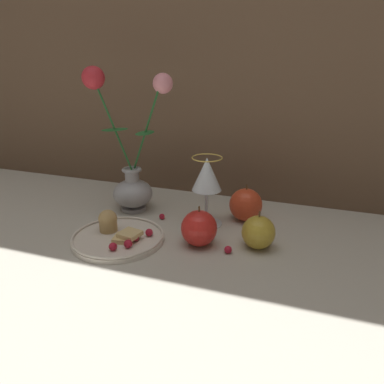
# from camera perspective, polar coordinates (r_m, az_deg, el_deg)

# --- Properties ---
(ground_plane) EXTENTS (2.40, 2.40, 0.00)m
(ground_plane) POSITION_cam_1_polar(r_m,az_deg,el_deg) (0.93, -5.75, -5.25)
(ground_plane) COLOR #B7B2A3
(ground_plane) RESTS_ON ground
(vase) EXTENTS (0.24, 0.11, 0.37)m
(vase) POSITION_cam_1_polar(r_m,az_deg,el_deg) (1.00, -9.48, 3.97)
(vase) COLOR #A3A3A8
(vase) RESTS_ON ground_plane
(plate_with_pastries) EXTENTS (0.21, 0.21, 0.06)m
(plate_with_pastries) POSITION_cam_1_polar(r_m,az_deg,el_deg) (0.88, -11.33, -6.45)
(plate_with_pastries) COLOR silver
(plate_with_pastries) RESTS_ON ground_plane
(wine_glass) EXTENTS (0.08, 0.08, 0.17)m
(wine_glass) POSITION_cam_1_polar(r_m,az_deg,el_deg) (0.90, 2.27, 2.25)
(wine_glass) COLOR silver
(wine_glass) RESTS_ON ground_plane
(apple_beside_vase) EXTENTS (0.08, 0.08, 0.09)m
(apple_beside_vase) POSITION_cam_1_polar(r_m,az_deg,el_deg) (0.83, 1.08, -5.53)
(apple_beside_vase) COLOR red
(apple_beside_vase) RESTS_ON ground_plane
(apple_near_glass) EXTENTS (0.07, 0.07, 0.09)m
(apple_near_glass) POSITION_cam_1_polar(r_m,az_deg,el_deg) (0.83, 10.08, -6.05)
(apple_near_glass) COLOR #B2932D
(apple_near_glass) RESTS_ON ground_plane
(apple_at_table_edge) EXTENTS (0.08, 0.08, 0.10)m
(apple_at_table_edge) POSITION_cam_1_polar(r_m,az_deg,el_deg) (0.96, 8.19, -1.92)
(apple_at_table_edge) COLOR #D14223
(apple_at_table_edge) RESTS_ON ground_plane
(berry_near_plate) EXTENTS (0.01, 0.01, 0.01)m
(berry_near_plate) POSITION_cam_1_polar(r_m,az_deg,el_deg) (0.97, -4.79, -3.71)
(berry_near_plate) COLOR #AD192D
(berry_near_plate) RESTS_ON ground_plane
(berry_front_center) EXTENTS (0.02, 0.02, 0.02)m
(berry_front_center) POSITION_cam_1_polar(r_m,az_deg,el_deg) (0.81, 5.51, -8.74)
(berry_front_center) COLOR #AD192D
(berry_front_center) RESTS_ON ground_plane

